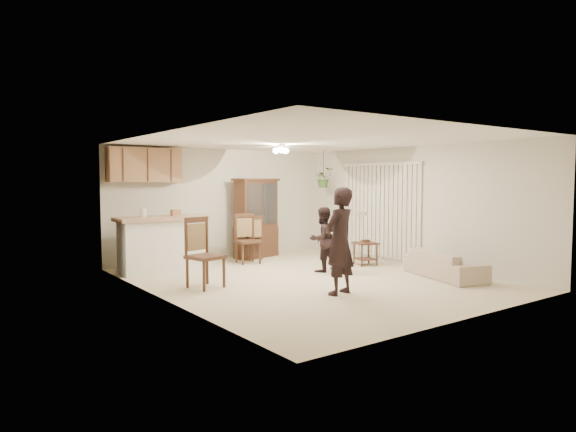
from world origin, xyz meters
TOP-DOWN VIEW (x-y plane):
  - floor at (0.00, 0.00)m, footprint 6.50×6.50m
  - ceiling at (0.00, 0.00)m, footprint 5.50×6.50m
  - wall_back at (0.00, 3.25)m, footprint 5.50×0.02m
  - wall_front at (0.00, -3.25)m, footprint 5.50×0.02m
  - wall_left at (-2.75, 0.00)m, footprint 0.02×6.50m
  - wall_right at (2.75, 0.00)m, footprint 0.02×6.50m
  - breakfast_bar at (-1.85, 2.35)m, footprint 1.60×0.55m
  - bar_top at (-1.85, 2.35)m, footprint 1.75×0.70m
  - upper_cabinets at (-1.90, 3.07)m, footprint 1.50×0.34m
  - vertical_blinds at (2.71, 0.90)m, footprint 0.06×2.30m
  - ceiling_fixture at (0.20, 1.20)m, footprint 0.36×0.36m
  - hanging_plant at (2.30, 2.40)m, footprint 0.43×0.37m
  - plant_cord at (2.30, 2.40)m, footprint 0.01×0.01m
  - sofa at (2.10, -1.31)m, footprint 1.23×2.00m
  - adult at (-0.38, -1.20)m, footprint 0.74×0.59m
  - child at (0.70, 0.50)m, footprint 0.67×0.53m
  - china_hutch at (0.67, 2.87)m, footprint 1.23×0.69m
  - side_table at (1.93, 0.57)m, footprint 0.55×0.55m
  - chair_bar at (-1.85, 0.48)m, footprint 0.62×0.62m
  - chair_hutch_left at (0.04, 2.21)m, footprint 0.55×0.55m
  - chair_hutch_right at (0.35, 2.64)m, footprint 0.52×0.52m
  - controller_adult at (-0.28, -1.58)m, footprint 0.08×0.15m
  - controller_child at (0.70, 0.20)m, footprint 0.04×0.11m

SIDE VIEW (x-z plane):
  - floor at x=0.00m, z-range 0.00..0.00m
  - side_table at x=1.93m, z-range -0.02..0.52m
  - chair_hutch_right at x=0.35m, z-range -0.22..0.79m
  - chair_hutch_left at x=0.04m, z-range -0.23..0.84m
  - chair_bar at x=-1.85m, z-range -0.26..0.92m
  - sofa at x=2.10m, z-range 0.00..0.73m
  - breakfast_bar at x=-1.85m, z-range 0.00..1.00m
  - child at x=0.70m, z-range 0.00..1.35m
  - controller_child at x=0.70m, z-range 0.76..0.80m
  - adult at x=-0.38m, z-range 0.00..1.80m
  - china_hutch at x=0.67m, z-range -0.01..1.82m
  - bar_top at x=-1.85m, z-range 1.01..1.09m
  - vertical_blinds at x=2.71m, z-range 0.05..2.15m
  - wall_back at x=0.00m, z-range 0.00..2.50m
  - wall_front at x=0.00m, z-range 0.00..2.50m
  - wall_left at x=-2.75m, z-range 0.00..2.50m
  - wall_right at x=2.75m, z-range 0.00..2.50m
  - controller_adult at x=-0.28m, z-range 1.27..1.31m
  - hanging_plant at x=2.30m, z-range 1.61..2.09m
  - upper_cabinets at x=-1.90m, z-range 1.75..2.45m
  - plant_cord at x=2.30m, z-range 1.85..2.50m
  - ceiling_fixture at x=0.20m, z-range 2.30..2.50m
  - ceiling at x=0.00m, z-range 2.49..2.51m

